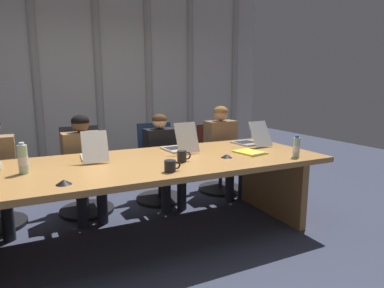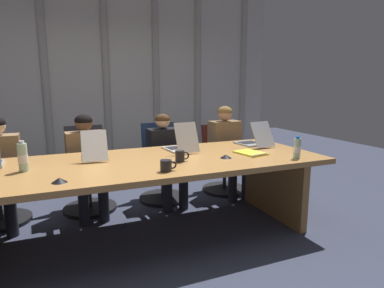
# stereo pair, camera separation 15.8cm
# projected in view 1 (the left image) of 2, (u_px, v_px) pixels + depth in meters

# --- Properties ---
(ground_plane) EXTENTS (12.18, 12.18, 0.00)m
(ground_plane) POSITION_uv_depth(u_px,v_px,m) (150.00, 237.00, 3.07)
(ground_plane) COLOR #383D51
(conference_table) EXTENTS (3.34, 1.23, 0.75)m
(conference_table) POSITION_uv_depth(u_px,v_px,m) (148.00, 178.00, 2.97)
(conference_table) COLOR #B77F42
(conference_table) RESTS_ON ground_plane
(curtain_backdrop) EXTENTS (6.09, 0.17, 3.08)m
(curtain_backdrop) POSITION_uv_depth(u_px,v_px,m) (95.00, 78.00, 5.14)
(curtain_backdrop) COLOR beige
(curtain_backdrop) RESTS_ON ground_plane
(laptop_left_mid) EXTENTS (0.25, 0.47, 0.28)m
(laptop_left_mid) POSITION_uv_depth(u_px,v_px,m) (94.00, 153.00, 3.00)
(laptop_left_mid) COLOR beige
(laptop_left_mid) RESTS_ON conference_table
(laptop_center) EXTENTS (0.28, 0.46, 0.31)m
(laptop_center) POSITION_uv_depth(u_px,v_px,m) (180.00, 145.00, 3.37)
(laptop_center) COLOR beige
(laptop_center) RESTS_ON conference_table
(laptop_right_mid) EXTENTS (0.29, 0.48, 0.28)m
(laptop_right_mid) POSITION_uv_depth(u_px,v_px,m) (251.00, 140.00, 3.72)
(laptop_right_mid) COLOR #A8ADB7
(laptop_right_mid) RESTS_ON conference_table
(office_chair_left_mid) EXTENTS (0.60, 0.60, 0.96)m
(office_chair_left_mid) POSITION_uv_depth(u_px,v_px,m) (85.00, 181.00, 3.68)
(office_chair_left_mid) COLOR #2D2D38
(office_chair_left_mid) RESTS_ON ground_plane
(office_chair_center) EXTENTS (0.60, 0.60, 0.95)m
(office_chair_center) POSITION_uv_depth(u_px,v_px,m) (159.00, 172.00, 4.06)
(office_chair_center) COLOR navy
(office_chair_center) RESTS_ON ground_plane
(office_chair_right_mid) EXTENTS (0.60, 0.60, 0.90)m
(office_chair_right_mid) POSITION_uv_depth(u_px,v_px,m) (218.00, 166.00, 4.43)
(office_chair_right_mid) COLOR #511E19
(office_chair_right_mid) RESTS_ON ground_plane
(person_left_mid) EXTENTS (0.44, 0.56, 1.11)m
(person_left_mid) POSITION_uv_depth(u_px,v_px,m) (84.00, 160.00, 3.49)
(person_left_mid) COLOR olive
(person_left_mid) RESTS_ON ground_plane
(person_center) EXTENTS (0.39, 0.56, 1.09)m
(person_center) POSITION_uv_depth(u_px,v_px,m) (163.00, 154.00, 3.87)
(person_center) COLOR black
(person_center) RESTS_ON ground_plane
(person_right_mid) EXTENTS (0.42, 0.56, 1.16)m
(person_right_mid) POSITION_uv_depth(u_px,v_px,m) (224.00, 145.00, 4.24)
(person_right_mid) COLOR olive
(person_right_mid) RESTS_ON ground_plane
(water_bottle_primary) EXTENTS (0.07, 0.07, 0.21)m
(water_bottle_primary) POSITION_uv_depth(u_px,v_px,m) (296.00, 147.00, 3.08)
(water_bottle_primary) COLOR #ADD1B2
(water_bottle_primary) RESTS_ON conference_table
(water_bottle_secondary) EXTENTS (0.07, 0.07, 0.25)m
(water_bottle_secondary) POSITION_uv_depth(u_px,v_px,m) (23.00, 159.00, 2.50)
(water_bottle_secondary) COLOR #ADD1B2
(water_bottle_secondary) RESTS_ON conference_table
(coffee_mug_near) EXTENTS (0.13, 0.08, 0.10)m
(coffee_mug_near) POSITION_uv_depth(u_px,v_px,m) (182.00, 156.00, 2.90)
(coffee_mug_near) COLOR black
(coffee_mug_near) RESTS_ON conference_table
(coffee_mug_far) EXTENTS (0.14, 0.09, 0.09)m
(coffee_mug_far) POSITION_uv_depth(u_px,v_px,m) (170.00, 166.00, 2.57)
(coffee_mug_far) COLOR black
(coffee_mug_far) RESTS_ON conference_table
(conference_mic_left_side) EXTENTS (0.11, 0.11, 0.03)m
(conference_mic_left_side) POSITION_uv_depth(u_px,v_px,m) (227.00, 156.00, 3.07)
(conference_mic_left_side) COLOR black
(conference_mic_left_side) RESTS_ON conference_table
(conference_mic_middle) EXTENTS (0.11, 0.11, 0.03)m
(conference_mic_middle) POSITION_uv_depth(u_px,v_px,m) (64.00, 182.00, 2.24)
(conference_mic_middle) COLOR black
(conference_mic_middle) RESTS_ON conference_table
(spiral_notepad) EXTENTS (0.28, 0.34, 0.03)m
(spiral_notepad) POSITION_uv_depth(u_px,v_px,m) (250.00, 152.00, 3.27)
(spiral_notepad) COLOR yellow
(spiral_notepad) RESTS_ON conference_table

